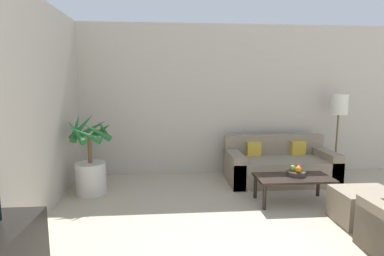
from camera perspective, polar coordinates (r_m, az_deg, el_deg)
wall_back at (r=5.70m, az=13.21°, el=5.18°), size 8.18×0.06×2.70m
potted_palm at (r=4.77m, az=-18.76°, el=-6.50°), size 0.72×0.72×1.22m
sofa_loveseat at (r=5.34m, az=16.25°, el=-6.97°), size 1.77×0.84×0.75m
floor_lamp at (r=5.87m, az=26.17°, el=3.30°), size 0.29×0.29×1.47m
coffee_table at (r=4.44m, az=18.76°, el=-9.38°), size 1.04×0.50×0.37m
fruit_bowl at (r=4.50m, az=19.18°, el=-8.14°), size 0.26×0.26×0.06m
apple_red at (r=4.52m, az=19.66°, el=-7.14°), size 0.08×0.08×0.08m
apple_green at (r=4.49m, az=18.62°, el=-7.21°), size 0.08×0.08×0.08m
orange_fruit at (r=4.43m, az=19.62°, el=-7.43°), size 0.09×0.09×0.09m
ottoman at (r=4.22m, az=29.94°, el=-12.81°), size 0.67×0.50×0.40m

